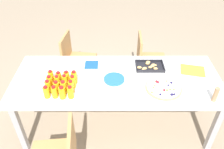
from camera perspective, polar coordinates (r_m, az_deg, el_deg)
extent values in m
plane|color=gray|center=(2.96, 1.14, -12.37)|extent=(12.00, 12.00, 0.00)
cube|color=white|center=(2.44, 1.35, -1.33)|extent=(2.20, 0.86, 0.04)
cube|color=#99999E|center=(2.64, -21.89, -12.36)|extent=(0.06, 0.06, 0.71)
cube|color=#99999E|center=(2.68, 24.22, -12.27)|extent=(0.06, 0.06, 0.71)
cube|color=#99999E|center=(3.10, -18.05, -2.51)|extent=(0.06, 0.06, 0.71)
cube|color=#99999E|center=(3.14, 20.11, -2.56)|extent=(0.06, 0.06, 0.71)
cube|color=#B7844C|center=(3.25, -7.74, 3.39)|extent=(0.45, 0.45, 0.04)
cube|color=#B7844C|center=(3.20, -11.25, 6.43)|extent=(0.08, 0.38, 0.38)
cylinder|color=silver|center=(3.48, -4.22, 1.35)|extent=(0.02, 0.02, 0.41)
cylinder|color=silver|center=(3.24, -5.35, -1.99)|extent=(0.02, 0.02, 0.41)
cylinder|color=silver|center=(3.56, -9.27, 1.77)|extent=(0.02, 0.02, 0.41)
cylinder|color=silver|center=(3.32, -10.75, -1.46)|extent=(0.02, 0.02, 0.41)
cube|color=#B7844C|center=(3.26, 10.02, 3.31)|extent=(0.41, 0.41, 0.04)
cube|color=#B7844C|center=(3.14, 7.03, 6.25)|extent=(0.04, 0.38, 0.38)
cylinder|color=silver|center=(3.56, 11.87, 1.46)|extent=(0.02, 0.02, 0.41)
cylinder|color=silver|center=(3.31, 12.60, -1.83)|extent=(0.02, 0.02, 0.41)
cylinder|color=silver|center=(3.52, 6.73, 1.57)|extent=(0.02, 0.02, 0.41)
cylinder|color=silver|center=(3.26, 7.08, -1.76)|extent=(0.02, 0.02, 0.41)
cube|color=#B7844C|center=(2.02, -9.86, -16.75)|extent=(0.07, 0.38, 0.38)
cylinder|color=#FAAD14|center=(2.26, -15.82, -4.26)|extent=(0.06, 0.06, 0.12)
cylinder|color=red|center=(2.22, -16.11, -2.99)|extent=(0.04, 0.04, 0.02)
cylinder|color=#FAAE14|center=(2.24, -13.97, -4.30)|extent=(0.06, 0.06, 0.12)
cylinder|color=red|center=(2.20, -14.22, -3.03)|extent=(0.04, 0.04, 0.02)
cylinder|color=#FAAD14|center=(2.21, -12.14, -4.47)|extent=(0.06, 0.06, 0.12)
cylinder|color=red|center=(2.17, -12.38, -3.14)|extent=(0.04, 0.04, 0.02)
cylinder|color=#FAAE14|center=(2.20, -10.13, -4.41)|extent=(0.06, 0.06, 0.12)
cylinder|color=red|center=(2.16, -10.33, -3.06)|extent=(0.04, 0.04, 0.02)
cylinder|color=#F9AD14|center=(2.31, -15.43, -2.96)|extent=(0.05, 0.05, 0.13)
cylinder|color=red|center=(2.26, -15.73, -1.57)|extent=(0.04, 0.04, 0.02)
cylinder|color=#FAAE14|center=(2.29, -13.47, -3.10)|extent=(0.06, 0.06, 0.12)
cylinder|color=red|center=(2.25, -13.71, -1.82)|extent=(0.04, 0.04, 0.02)
cylinder|color=#FAAD14|center=(2.27, -11.80, -3.15)|extent=(0.06, 0.06, 0.12)
cylinder|color=red|center=(2.22, -12.02, -1.79)|extent=(0.04, 0.04, 0.02)
cylinder|color=#FAAC14|center=(2.25, -9.96, -3.08)|extent=(0.05, 0.05, 0.13)
cylinder|color=red|center=(2.21, -10.16, -1.66)|extent=(0.03, 0.03, 0.02)
cylinder|color=#FAAD14|center=(2.36, -15.07, -1.83)|extent=(0.06, 0.06, 0.12)
cylinder|color=red|center=(2.32, -15.35, -0.50)|extent=(0.04, 0.04, 0.02)
cylinder|color=#FAAE14|center=(2.34, -13.25, -1.81)|extent=(0.05, 0.05, 0.13)
cylinder|color=red|center=(2.30, -13.51, -0.43)|extent=(0.03, 0.03, 0.02)
cylinder|color=#FAAC14|center=(2.33, -11.48, -1.71)|extent=(0.05, 0.05, 0.13)
cylinder|color=red|center=(2.28, -11.71, -0.27)|extent=(0.03, 0.03, 0.02)
cylinder|color=#FAAD14|center=(2.32, -9.55, -1.82)|extent=(0.06, 0.06, 0.12)
cylinder|color=red|center=(2.27, -9.73, -0.47)|extent=(0.04, 0.04, 0.02)
cylinder|color=#FAAC14|center=(2.41, -14.72, -0.65)|extent=(0.06, 0.06, 0.13)
cylinder|color=red|center=(2.37, -15.01, 0.77)|extent=(0.04, 0.04, 0.02)
cylinder|color=#F9AE14|center=(2.40, -12.91, -0.83)|extent=(0.06, 0.06, 0.12)
cylinder|color=red|center=(2.35, -13.13, 0.46)|extent=(0.04, 0.04, 0.02)
cylinder|color=#F9AE14|center=(2.38, -11.03, -0.75)|extent=(0.06, 0.06, 0.13)
cylinder|color=red|center=(2.33, -11.24, 0.64)|extent=(0.04, 0.04, 0.02)
cylinder|color=#F9AC14|center=(2.37, -9.21, -0.73)|extent=(0.06, 0.06, 0.13)
cylinder|color=red|center=(2.32, -9.38, 0.66)|extent=(0.04, 0.04, 0.02)
cylinder|color=tan|center=(2.35, 12.81, -3.27)|extent=(0.36, 0.36, 0.02)
cylinder|color=white|center=(2.34, 12.85, -3.05)|extent=(0.33, 0.33, 0.01)
sphere|color=red|center=(2.29, 13.01, -3.81)|extent=(0.02, 0.02, 0.02)
sphere|color=#1E1947|center=(2.40, 14.69, -2.01)|extent=(0.02, 0.02, 0.02)
sphere|color=#1E1947|center=(2.26, 14.80, -4.85)|extent=(0.03, 0.03, 0.03)
sphere|color=#1E1947|center=(2.36, 13.95, -2.62)|extent=(0.02, 0.02, 0.02)
sphere|color=#66B238|center=(2.30, 13.69, -3.80)|extent=(0.02, 0.02, 0.02)
sphere|color=red|center=(2.38, 11.17, -1.73)|extent=(0.03, 0.03, 0.03)
sphere|color=#66B238|center=(2.33, 15.29, -3.63)|extent=(0.02, 0.02, 0.02)
sphere|color=#1E1947|center=(2.24, 12.07, -4.88)|extent=(0.02, 0.02, 0.02)
sphere|color=red|center=(2.37, 11.48, -1.87)|extent=(0.03, 0.03, 0.03)
sphere|color=#66B238|center=(2.38, 10.89, -1.70)|extent=(0.02, 0.02, 0.02)
sphere|color=#1E1947|center=(2.27, 15.38, -4.77)|extent=(0.02, 0.02, 0.02)
sphere|color=#66B238|center=(2.41, 13.47, -1.63)|extent=(0.02, 0.02, 0.02)
sphere|color=#66B238|center=(2.30, 10.37, -3.21)|extent=(0.02, 0.02, 0.02)
sphere|color=red|center=(2.37, 11.58, -2.01)|extent=(0.02, 0.02, 0.02)
sphere|color=#66B238|center=(2.33, 10.75, -2.66)|extent=(0.02, 0.02, 0.02)
sphere|color=#66B238|center=(2.31, 14.39, -3.67)|extent=(0.02, 0.02, 0.02)
sphere|color=#66B238|center=(2.25, 10.04, -4.37)|extent=(0.02, 0.02, 0.02)
cube|color=black|center=(2.62, 9.48, 1.85)|extent=(0.32, 0.21, 0.01)
cube|color=black|center=(2.53, 9.80, 0.78)|extent=(0.32, 0.01, 0.03)
cube|color=black|center=(2.69, 9.25, 3.33)|extent=(0.32, 0.01, 0.03)
cube|color=black|center=(2.59, 6.20, 2.11)|extent=(0.01, 0.21, 0.03)
cube|color=black|center=(2.64, 12.77, 2.06)|extent=(0.01, 0.21, 0.03)
ellipsoid|color=tan|center=(2.54, 7.93, 1.23)|extent=(0.04, 0.03, 0.02)
ellipsoid|color=tan|center=(2.57, 10.92, 1.44)|extent=(0.05, 0.03, 0.03)
ellipsoid|color=tan|center=(2.63, 10.88, 2.25)|extent=(0.03, 0.02, 0.02)
ellipsoid|color=tan|center=(2.58, 9.61, 1.77)|extent=(0.04, 0.03, 0.03)
ellipsoid|color=tan|center=(2.55, 8.26, 1.50)|extent=(0.05, 0.04, 0.03)
ellipsoid|color=tan|center=(2.60, 10.17, 2.04)|extent=(0.05, 0.04, 0.03)
ellipsoid|color=tan|center=(2.64, 8.97, 2.73)|extent=(0.05, 0.04, 0.03)
ellipsoid|color=tan|center=(2.56, 6.94, 1.74)|extent=(0.05, 0.04, 0.03)
ellipsoid|color=tan|center=(2.63, 10.37, 2.38)|extent=(0.04, 0.03, 0.03)
ellipsoid|color=tan|center=(2.66, 9.13, 3.05)|extent=(0.05, 0.04, 0.03)
cylinder|color=blue|center=(2.40, 0.69, -1.30)|extent=(0.22, 0.22, 0.00)
cylinder|color=blue|center=(2.40, 0.69, -1.21)|extent=(0.22, 0.22, 0.00)
cylinder|color=blue|center=(2.40, 0.69, -1.12)|extent=(0.22, 0.22, 0.00)
cylinder|color=blue|center=(2.39, 0.69, -1.02)|extent=(0.22, 0.22, 0.00)
cube|color=#194CA5|center=(2.62, -4.95, 2.43)|extent=(0.15, 0.15, 0.01)
cylinder|color=#9E7A56|center=(2.33, 24.49, -4.62)|extent=(0.04, 0.04, 0.15)
cube|color=yellow|center=(2.68, 19.56, 0.94)|extent=(0.30, 0.25, 0.01)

